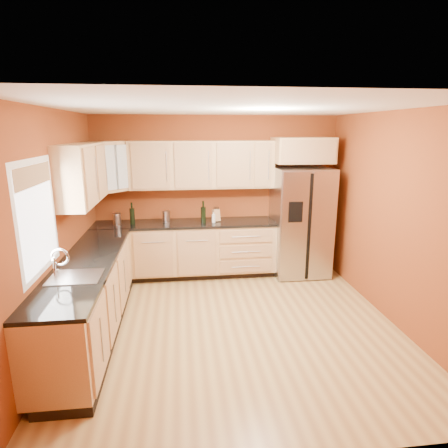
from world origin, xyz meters
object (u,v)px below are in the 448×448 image
at_px(knife_block, 216,215).
at_px(refrigerator, 300,222).
at_px(soap_dispenser, 214,218).
at_px(wine_bottle_a, 132,213).
at_px(canister_left, 117,219).

bearing_deg(knife_block, refrigerator, -23.33).
height_order(refrigerator, soap_dispenser, refrigerator).
bearing_deg(wine_bottle_a, refrigerator, -1.04).
relative_size(wine_bottle_a, soap_dispenser, 2.09).
height_order(wine_bottle_a, knife_block, wine_bottle_a).
bearing_deg(soap_dispenser, knife_block, 60.30).
relative_size(canister_left, soap_dispenser, 1.12).
distance_m(wine_bottle_a, soap_dispenser, 1.28).
bearing_deg(canister_left, soap_dispenser, -1.17).
bearing_deg(knife_block, soap_dispenser, -139.29).
height_order(refrigerator, knife_block, refrigerator).
bearing_deg(wine_bottle_a, canister_left, -175.06).
height_order(canister_left, soap_dispenser, canister_left).
bearing_deg(wine_bottle_a, soap_dispenser, -2.27).
bearing_deg(refrigerator, wine_bottle_a, 178.96).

